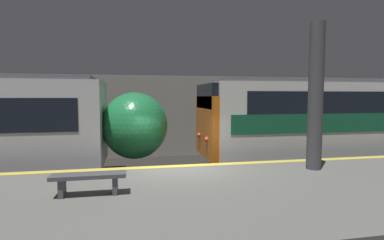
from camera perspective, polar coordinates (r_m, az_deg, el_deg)
ground_plane at (r=9.31m, az=-2.71°, el=-14.77°), size 120.00×120.00×0.00m
platform at (r=6.79m, az=0.63°, el=-17.59°), size 40.00×5.08×1.04m
station_rear_barrier at (r=15.40m, az=-6.41°, el=0.71°), size 50.00×0.15×4.14m
support_pillar_near at (r=9.00m, az=22.48°, el=4.12°), size 0.41×0.41×4.07m
platform_bench at (r=6.64m, az=-19.05°, el=-10.58°), size 1.50×0.40×0.45m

